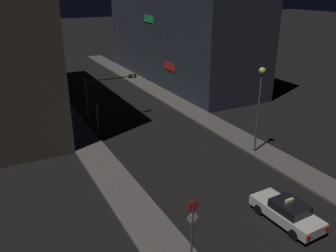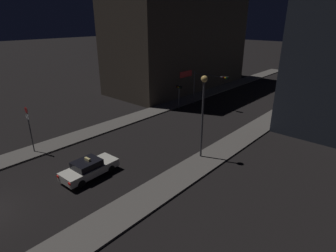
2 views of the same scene
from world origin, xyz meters
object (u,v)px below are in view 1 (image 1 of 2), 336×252
Objects in this scene: traffic_light_overhead at (108,88)px; traffic_light_left_kerb at (97,112)px; sign_pole_left at (192,233)px; street_lamp_near_block at (260,94)px; taxi at (287,212)px.

traffic_light_overhead reaches higher than traffic_light_left_kerb.
street_lamp_near_block is (11.86, 9.30, 2.49)m from sign_pole_left.
taxi is at bearing -119.28° from street_lamp_near_block.
traffic_light_overhead is at bearing 122.32° from street_lamp_near_block.
traffic_light_overhead is 22.57m from sign_pole_left.
traffic_light_left_kerb is at bearing 85.75° from sign_pole_left.
traffic_light_overhead reaches higher than sign_pole_left.
traffic_light_overhead is 4.19m from traffic_light_left_kerb.
taxi is 18.83m from traffic_light_left_kerb.
traffic_light_left_kerb is (-2.26, -3.35, -1.10)m from traffic_light_overhead.
street_lamp_near_block reaches higher than taxi.
street_lamp_near_block is at bearing -42.57° from traffic_light_left_kerb.
sign_pole_left reaches higher than taxi.
traffic_light_overhead is at bearing 80.65° from sign_pole_left.
sign_pole_left is (-1.40, -18.90, 0.32)m from traffic_light_left_kerb.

